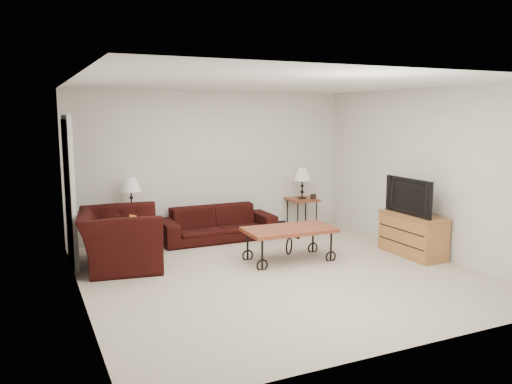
# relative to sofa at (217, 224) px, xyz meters

# --- Properties ---
(ground) EXTENTS (5.00, 5.00, 0.00)m
(ground) POSITION_rel_sofa_xyz_m (0.11, -2.02, -0.28)
(ground) COLOR beige
(ground) RESTS_ON ground
(wall_back) EXTENTS (5.00, 0.02, 2.50)m
(wall_back) POSITION_rel_sofa_xyz_m (0.11, 0.48, 0.97)
(wall_back) COLOR white
(wall_back) RESTS_ON ground
(wall_front) EXTENTS (5.00, 0.02, 2.50)m
(wall_front) POSITION_rel_sofa_xyz_m (0.11, -4.52, 0.97)
(wall_front) COLOR white
(wall_front) RESTS_ON ground
(wall_left) EXTENTS (0.02, 5.00, 2.50)m
(wall_left) POSITION_rel_sofa_xyz_m (-2.39, -2.02, 0.97)
(wall_left) COLOR white
(wall_left) RESTS_ON ground
(wall_right) EXTENTS (0.02, 5.00, 2.50)m
(wall_right) POSITION_rel_sofa_xyz_m (2.61, -2.02, 0.97)
(wall_right) COLOR white
(wall_right) RESTS_ON ground
(ceiling) EXTENTS (5.00, 5.00, 0.00)m
(ceiling) POSITION_rel_sofa_xyz_m (0.11, -2.02, 2.22)
(ceiling) COLOR white
(ceiling) RESTS_ON wall_back
(doorway) EXTENTS (0.08, 0.94, 2.04)m
(doorway) POSITION_rel_sofa_xyz_m (-2.36, -0.37, 0.74)
(doorway) COLOR black
(doorway) RESTS_ON ground
(sofa) EXTENTS (1.93, 0.76, 0.56)m
(sofa) POSITION_rel_sofa_xyz_m (0.00, 0.00, 0.00)
(sofa) COLOR black
(sofa) RESTS_ON ground
(side_table_left) EXTENTS (0.58, 0.58, 0.56)m
(side_table_left) POSITION_rel_sofa_xyz_m (-1.39, 0.18, -0.00)
(side_table_left) COLOR brown
(side_table_left) RESTS_ON ground
(side_table_right) EXTENTS (0.55, 0.55, 0.56)m
(side_table_right) POSITION_rel_sofa_xyz_m (1.74, 0.18, -0.00)
(side_table_right) COLOR brown
(side_table_right) RESTS_ON ground
(lamp_left) EXTENTS (0.36, 0.36, 0.56)m
(lamp_left) POSITION_rel_sofa_xyz_m (-1.39, 0.18, 0.56)
(lamp_left) COLOR black
(lamp_left) RESTS_ON side_table_left
(lamp_right) EXTENTS (0.34, 0.34, 0.56)m
(lamp_right) POSITION_rel_sofa_xyz_m (1.74, 0.18, 0.56)
(lamp_right) COLOR black
(lamp_right) RESTS_ON side_table_right
(photo_frame_left) EXTENTS (0.11, 0.02, 0.09)m
(photo_frame_left) POSITION_rel_sofa_xyz_m (-1.54, 0.03, 0.33)
(photo_frame_left) COLOR black
(photo_frame_left) RESTS_ON side_table_left
(photo_frame_right) EXTENTS (0.11, 0.05, 0.09)m
(photo_frame_right) POSITION_rel_sofa_xyz_m (1.89, 0.03, 0.33)
(photo_frame_right) COLOR black
(photo_frame_right) RESTS_ON side_table_right
(coffee_table) EXTENTS (1.31, 0.74, 0.48)m
(coffee_table) POSITION_rel_sofa_xyz_m (0.52, -1.58, -0.04)
(coffee_table) COLOR brown
(coffee_table) RESTS_ON ground
(armchair) EXTENTS (1.26, 1.39, 0.81)m
(armchair) POSITION_rel_sofa_xyz_m (-1.77, -0.88, 0.12)
(armchair) COLOR black
(armchair) RESTS_ON ground
(throw_pillow) EXTENTS (0.15, 0.37, 0.36)m
(throw_pillow) POSITION_rel_sofa_xyz_m (-1.62, -0.93, 0.24)
(throw_pillow) COLOR orange
(throw_pillow) RESTS_ON armchair
(tv_stand) EXTENTS (0.44, 1.06, 0.63)m
(tv_stand) POSITION_rel_sofa_xyz_m (2.34, -2.11, 0.03)
(tv_stand) COLOR #AF7241
(tv_stand) RESTS_ON ground
(television) EXTENTS (0.12, 0.95, 0.54)m
(television) POSITION_rel_sofa_xyz_m (2.32, -2.11, 0.62)
(television) COLOR black
(television) RESTS_ON tv_stand
(backpack) EXTENTS (0.38, 0.30, 0.48)m
(backpack) POSITION_rel_sofa_xyz_m (1.04, -0.11, -0.04)
(backpack) COLOR black
(backpack) RESTS_ON ground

